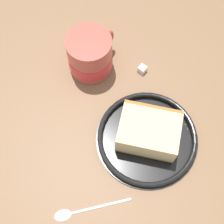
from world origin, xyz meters
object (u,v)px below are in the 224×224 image
(tea_mug, at_px, (90,55))
(teaspoon, at_px, (76,212))
(cake_slice, at_px, (149,132))
(sugar_cube, at_px, (142,69))
(small_plate, at_px, (147,138))

(tea_mug, height_order, teaspoon, tea_mug)
(cake_slice, height_order, sugar_cube, cake_slice)
(sugar_cube, bearing_deg, cake_slice, 110.99)
(small_plate, bearing_deg, sugar_cube, -69.27)
(cake_slice, relative_size, sugar_cube, 7.93)
(teaspoon, distance_m, sugar_cube, 0.30)
(cake_slice, bearing_deg, teaspoon, 66.23)
(small_plate, height_order, tea_mug, tea_mug)
(cake_slice, height_order, tea_mug, tea_mug)
(cake_slice, xyz_separation_m, sugar_cube, (0.05, -0.13, -0.03))
(cake_slice, bearing_deg, sugar_cube, -69.01)
(sugar_cube, bearing_deg, small_plate, 110.73)
(small_plate, bearing_deg, tea_mug, -36.57)
(tea_mug, bearing_deg, cake_slice, 144.02)
(sugar_cube, bearing_deg, tea_mug, 13.02)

